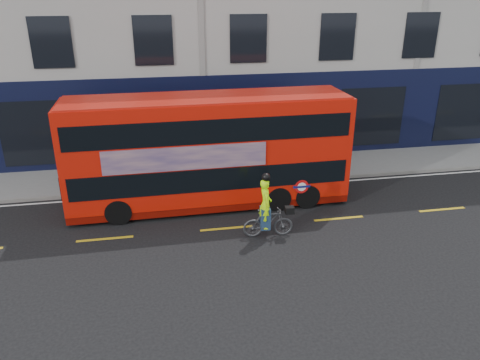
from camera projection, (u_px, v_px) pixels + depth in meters
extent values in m
plane|color=black|center=(234.00, 251.00, 14.46)|extent=(120.00, 120.00, 0.00)
cube|color=gray|center=(209.00, 173.00, 20.33)|extent=(60.00, 3.00, 0.12)
cube|color=slate|center=(213.00, 186.00, 18.97)|extent=(60.00, 0.12, 0.13)
cube|color=black|center=(204.00, 121.00, 20.93)|extent=(50.00, 0.08, 4.00)
cube|color=silver|center=(214.00, 191.00, 18.72)|extent=(58.00, 0.10, 0.01)
cube|color=red|center=(208.00, 148.00, 16.80)|extent=(10.06, 2.40, 3.60)
cube|color=#670A04|center=(210.00, 197.00, 17.54)|extent=(10.06, 2.35, 0.27)
cube|color=black|center=(209.00, 168.00, 17.10)|extent=(9.66, 2.43, 0.82)
cube|color=black|center=(208.00, 122.00, 16.44)|extent=(9.66, 2.43, 0.82)
cube|color=#AA160B|center=(207.00, 98.00, 16.10)|extent=(9.86, 2.31, 0.07)
cube|color=black|center=(339.00, 159.00, 17.99)|extent=(0.06, 2.05, 0.82)
cube|color=black|center=(343.00, 115.00, 17.32)|extent=(0.06, 2.05, 0.82)
cube|color=black|center=(65.00, 178.00, 16.22)|extent=(0.06, 2.05, 0.82)
cube|color=tan|center=(186.00, 158.00, 15.55)|extent=(5.47, 0.10, 0.82)
cylinder|color=red|center=(302.00, 187.00, 16.80)|extent=(0.51, 0.03, 0.51)
cylinder|color=white|center=(302.00, 187.00, 16.80)|extent=(0.33, 0.02, 0.33)
cube|color=#0C1459|center=(302.00, 187.00, 16.79)|extent=(0.64, 0.03, 0.08)
cylinder|color=black|center=(299.00, 185.00, 18.08)|extent=(0.94, 2.34, 0.91)
cylinder|color=black|center=(271.00, 187.00, 17.89)|extent=(0.94, 2.34, 0.91)
cylinder|color=black|center=(120.00, 199.00, 16.89)|extent=(0.94, 2.34, 0.91)
imported|color=#414245|center=(268.00, 223.00, 15.15)|extent=(1.66, 0.55, 0.99)
imported|color=#A9EF06|center=(265.00, 204.00, 14.87)|extent=(0.43, 0.62, 1.65)
cube|color=black|center=(289.00, 210.00, 15.07)|extent=(0.30, 0.24, 0.23)
cube|color=#1C324C|center=(265.00, 218.00, 15.07)|extent=(0.33, 0.41, 0.72)
sphere|color=black|center=(266.00, 177.00, 14.52)|extent=(0.27, 0.27, 0.27)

